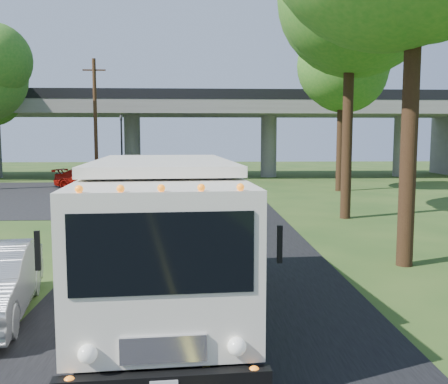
{
  "coord_description": "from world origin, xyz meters",
  "views": [
    {
      "loc": [
        -0.08,
        -12.12,
        3.49
      ],
      "look_at": [
        0.75,
        5.12,
        1.6
      ],
      "focal_mm": 40.0,
      "sensor_mm": 36.0,
      "label": 1
    }
  ],
  "objects": [
    {
      "name": "parking_lot",
      "position": [
        -11.0,
        18.0,
        0.01
      ],
      "size": [
        16.0,
        18.0,
        0.01
      ],
      "primitive_type": "cube",
      "color": "black",
      "rests_on": "ground"
    },
    {
      "name": "pedestrian",
      "position": [
        -5.75,
        11.01,
        0.78
      ],
      "size": [
        0.64,
        0.5,
        1.56
      ],
      "primitive_type": "imported",
      "rotation": [
        0.0,
        0.0,
        2.9
      ],
      "color": "gray",
      "rests_on": "ground"
    },
    {
      "name": "overpass",
      "position": [
        0.0,
        32.0,
        4.56
      ],
      "size": [
        54.0,
        10.0,
        7.3
      ],
      "color": "slate",
      "rests_on": "ground"
    },
    {
      "name": "traffic_signal",
      "position": [
        -6.0,
        26.0,
        3.2
      ],
      "size": [
        0.18,
        0.22,
        5.2
      ],
      "color": "black",
      "rests_on": "ground"
    },
    {
      "name": "road",
      "position": [
        0.0,
        10.0,
        0.01
      ],
      "size": [
        7.0,
        90.0,
        0.02
      ],
      "primitive_type": "cube",
      "color": "black",
      "rests_on": "ground"
    },
    {
      "name": "lane_line",
      "position": [
        0.0,
        10.0,
        0.03
      ],
      "size": [
        0.12,
        90.0,
        0.01
      ],
      "primitive_type": "cube",
      "color": "gold",
      "rests_on": "road"
    },
    {
      "name": "step_van",
      "position": [
        -0.8,
        -2.64,
        1.66
      ],
      "size": [
        3.18,
        7.44,
        3.05
      ],
      "rotation": [
        0.0,
        0.0,
        0.07
      ],
      "color": "silver",
      "rests_on": "ground"
    },
    {
      "name": "tree_right_far",
      "position": [
        9.21,
        19.84,
        8.3
      ],
      "size": [
        5.77,
        5.67,
        10.99
      ],
      "color": "#382314",
      "rests_on": "ground"
    },
    {
      "name": "red_sedan",
      "position": [
        -7.76,
        22.33,
        0.68
      ],
      "size": [
        5.02,
        3.18,
        1.36
      ],
      "primitive_type": "imported",
      "rotation": [
        0.0,
        0.0,
        1.28
      ],
      "color": "#A11209",
      "rests_on": "ground"
    },
    {
      "name": "utility_pole",
      "position": [
        -7.5,
        24.0,
        4.59
      ],
      "size": [
        1.6,
        0.26,
        9.0
      ],
      "color": "#472D19",
      "rests_on": "ground"
    },
    {
      "name": "ground",
      "position": [
        0.0,
        0.0,
        0.0
      ],
      "size": [
        120.0,
        120.0,
        0.0
      ],
      "primitive_type": "plane",
      "color": "#244418",
      "rests_on": "ground"
    }
  ]
}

